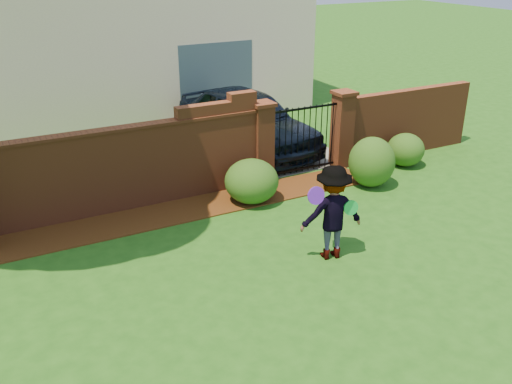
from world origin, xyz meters
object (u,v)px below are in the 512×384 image
frisbee_purple (316,196)px  man (333,213)px  car (255,122)px  frisbee_green (351,208)px

frisbee_purple → man: bearing=16.2°
car → man: bearing=-113.7°
man → frisbee_green: 0.33m
man → frisbee_green: bearing=154.0°
man → frisbee_purple: 0.66m
man → frisbee_purple: (-0.44, -0.13, 0.47)m
car → man: 5.68m
car → frisbee_purple: car is taller
frisbee_purple → frisbee_green: frisbee_purple is taller
man → frisbee_purple: bearing=29.4°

